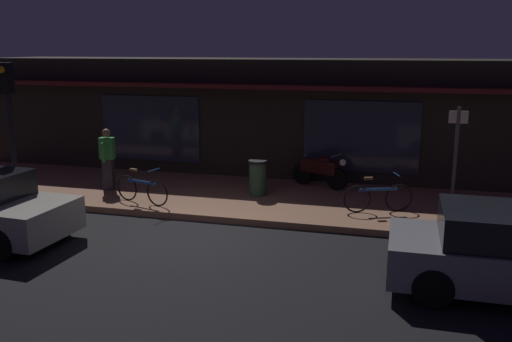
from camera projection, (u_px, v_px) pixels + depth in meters
The scene contains 10 objects.
ground_plane at pixel (188, 236), 11.71m from camera, with size 60.00×60.00×0.00m, color black.
sidewalk_slab at pixel (230, 197), 14.52m from camera, with size 18.00×4.00×0.15m, color #8C6047.
storefront_building at pixel (262, 116), 17.33m from camera, with size 18.00×3.30×3.60m.
motorcycle at pixel (321, 169), 15.11m from camera, with size 1.61×0.85×0.97m.
bicycle_parked at pixel (378, 197), 12.82m from camera, with size 1.56×0.67×0.91m.
bicycle_extra at pixel (142, 189), 13.55m from camera, with size 1.60×0.58×0.91m.
person_photographer at pixel (108, 158), 14.76m from camera, with size 0.40×0.62×1.67m.
sign_post at pixel (456, 149), 13.32m from camera, with size 0.44×0.09×2.40m.
trash_bin at pixel (258, 178), 14.28m from camera, with size 0.48×0.48×0.93m.
traffic_light_pole at pixel (9, 112), 12.70m from camera, with size 0.24×0.33×3.60m.
Camera 1 is at (4.27, -10.36, 3.93)m, focal length 38.47 mm.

